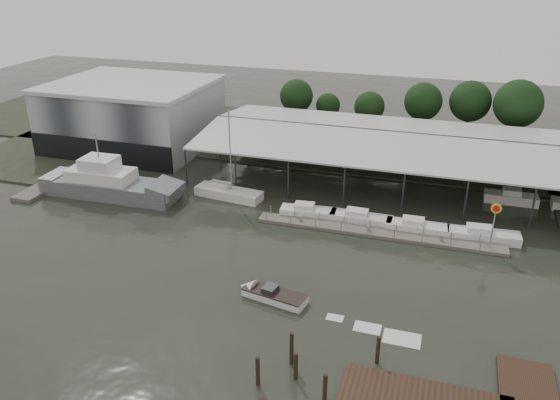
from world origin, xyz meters
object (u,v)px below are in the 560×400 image
(shell_fuel_sign, at_px, (495,218))
(grey_trawler, at_px, (111,184))
(speedboat_underway, at_px, (269,294))
(white_sailboat, at_px, (228,193))

(shell_fuel_sign, bearing_deg, grey_trawler, 179.34)
(speedboat_underway, bearing_deg, white_sailboat, -47.47)
(white_sailboat, bearing_deg, shell_fuel_sign, -1.20)
(white_sailboat, bearing_deg, speedboat_underway, -51.16)
(shell_fuel_sign, height_order, speedboat_underway, shell_fuel_sign)
(shell_fuel_sign, xyz_separation_m, white_sailboat, (-32.18, 4.59, -3.28))
(shell_fuel_sign, bearing_deg, white_sailboat, 171.88)
(shell_fuel_sign, distance_m, speedboat_underway, 25.28)
(speedboat_underway, bearing_deg, grey_trawler, -19.73)
(grey_trawler, distance_m, speedboat_underway, 31.69)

